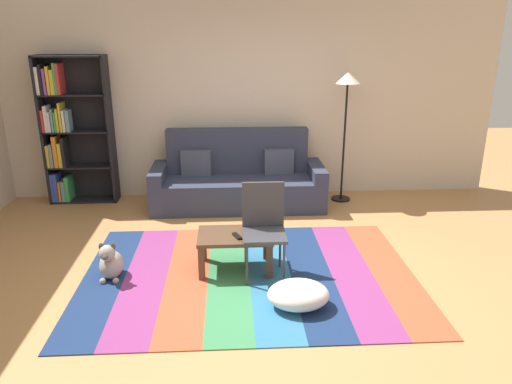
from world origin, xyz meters
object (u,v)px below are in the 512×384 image
Objects in this scene: coffee_table at (235,241)px; tv_remote at (237,236)px; couch at (238,181)px; bookshelf at (69,132)px; standing_lamp at (347,95)px; folding_chair at (264,222)px; pouf at (298,295)px; dog at (111,263)px.

tv_remote reaches higher than coffee_table.
couch is 15.07× the size of tv_remote.
coffee_table is at bearing -44.65° from bookshelf.
standing_lamp is 2.74m from tv_remote.
standing_lamp is at bearing 91.27° from folding_chair.
pouf is at bearing -79.97° from couch.
standing_lamp is (3.67, -0.17, 0.48)m from bookshelf.
bookshelf is (-2.23, 0.29, 0.64)m from couch.
dog reaches higher than coffee_table.
couch is at bearing 100.03° from pouf.
folding_chair reaches higher than coffee_table.
coffee_table is 1.20m from dog.
couch is at bearing 57.50° from dog.
bookshelf is at bearing 177.38° from standing_lamp.
dog is (0.98, -2.25, -0.81)m from bookshelf.
folding_chair is at bearing -17.24° from coffee_table.
bookshelf is 3.33m from folding_chair.
bookshelf is at bearing 113.15° from tv_remote.
couch is 2.34m from dog.
couch reaches higher than coffee_table.
pouf is at bearing -46.81° from bookshelf.
standing_lamp is at bearing -2.62° from bookshelf.
coffee_table is at bearing 125.85° from pouf.
tv_remote is 0.17× the size of folding_chair.
standing_lamp is at bearing 4.73° from couch.
folding_chair is (-1.23, -2.06, -0.91)m from standing_lamp.
tv_remote is at bearing 2.11° from dog.
tv_remote is at bearing 127.62° from pouf.
folding_chair reaches higher than dog.
dog is at bearing -146.66° from folding_chair.
coffee_table is at bearing 83.38° from tv_remote.
coffee_table is 1.36× the size of pouf.
standing_lamp is at bearing 37.78° from dog.
dog is 3.64m from standing_lamp.
couch reaches higher than dog.
pouf is at bearing -73.91° from tv_remote.
pouf is 1.33× the size of dog.
bookshelf is 2.17× the size of folding_chair.
standing_lamp is (2.69, 2.08, 1.29)m from dog.
dog is 1.50m from folding_chair.
couch is at bearing 87.89° from coffee_table.
tv_remote is at bearing -45.32° from bookshelf.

